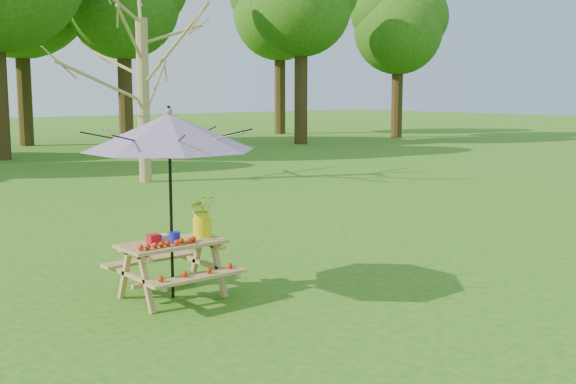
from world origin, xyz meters
TOP-DOWN VIEW (x-y plane):
  - ground at (0.00, 0.00)m, footprint 120.00×120.00m
  - picnic_table at (-0.04, 2.79)m, footprint 1.20×1.32m
  - patio_umbrella at (-0.04, 2.79)m, footprint 2.62×2.62m
  - produce_bins at (-0.12, 2.82)m, footprint 0.32×0.34m
  - tomatoes_row at (-0.19, 2.61)m, footprint 0.77×0.13m
  - flower_bucket at (0.40, 2.82)m, footprint 0.36×0.34m

SIDE VIEW (x-z plane):
  - ground at x=0.00m, z-range 0.00..0.00m
  - picnic_table at x=-0.04m, z-range -0.01..0.66m
  - tomatoes_row at x=-0.19m, z-range 0.67..0.74m
  - produce_bins at x=-0.12m, z-range 0.66..0.79m
  - flower_bucket at x=0.40m, z-range 0.69..1.19m
  - patio_umbrella at x=-0.04m, z-range 0.82..3.07m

